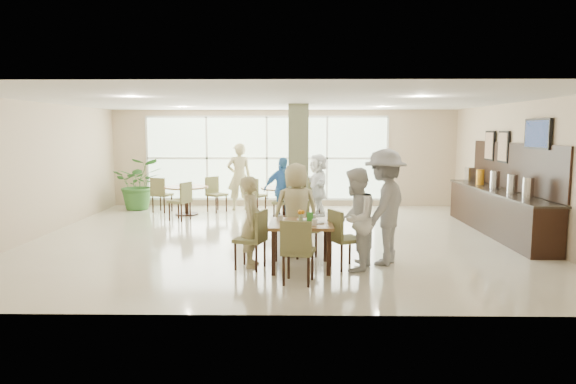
{
  "coord_description": "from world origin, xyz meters",
  "views": [
    {
      "loc": [
        0.34,
        -10.47,
        2.23
      ],
      "look_at": [
        0.2,
        -1.2,
        1.1
      ],
      "focal_mm": 32.0,
      "sensor_mm": 36.0,
      "label": 1
    }
  ],
  "objects_px": {
    "main_table": "(301,228)",
    "adult_standing": "(239,177)",
    "buffet_counter": "(498,208)",
    "teen_far": "(296,210)",
    "adult_a": "(282,190)",
    "round_table_left": "(186,193)",
    "adult_b": "(318,185)",
    "teen_standing": "(385,207)",
    "teen_left": "(252,222)",
    "potted_plant": "(139,184)",
    "teen_right": "(355,219)",
    "round_table_right": "(284,193)"
  },
  "relations": [
    {
      "from": "round_table_left",
      "to": "teen_left",
      "type": "bearing_deg",
      "value": -67.15
    },
    {
      "from": "round_table_left",
      "to": "adult_b",
      "type": "xyz_separation_m",
      "value": [
        3.46,
        -0.09,
        0.22
      ]
    },
    {
      "from": "main_table",
      "to": "round_table_left",
      "type": "relative_size",
      "value": 0.88
    },
    {
      "from": "round_table_left",
      "to": "adult_a",
      "type": "distance_m",
      "value": 2.78
    },
    {
      "from": "round_table_right",
      "to": "teen_far",
      "type": "height_order",
      "value": "teen_far"
    },
    {
      "from": "round_table_right",
      "to": "buffet_counter",
      "type": "xyz_separation_m",
      "value": [
        4.65,
        -2.19,
        -0.04
      ]
    },
    {
      "from": "round_table_left",
      "to": "adult_b",
      "type": "height_order",
      "value": "adult_b"
    },
    {
      "from": "adult_standing",
      "to": "teen_far",
      "type": "bearing_deg",
      "value": 92.48
    },
    {
      "from": "round_table_left",
      "to": "buffet_counter",
      "type": "xyz_separation_m",
      "value": [
        7.24,
        -2.37,
        -0.03
      ]
    },
    {
      "from": "potted_plant",
      "to": "teen_far",
      "type": "relative_size",
      "value": 0.87
    },
    {
      "from": "teen_far",
      "to": "teen_standing",
      "type": "height_order",
      "value": "teen_standing"
    },
    {
      "from": "teen_far",
      "to": "teen_standing",
      "type": "bearing_deg",
      "value": 146.81
    },
    {
      "from": "buffet_counter",
      "to": "potted_plant",
      "type": "xyz_separation_m",
      "value": [
        -8.75,
        3.25,
        0.17
      ]
    },
    {
      "from": "round_table_left",
      "to": "potted_plant",
      "type": "height_order",
      "value": "potted_plant"
    },
    {
      "from": "teen_left",
      "to": "round_table_right",
      "type": "bearing_deg",
      "value": -2.47
    },
    {
      "from": "adult_a",
      "to": "buffet_counter",
      "type": "bearing_deg",
      "value": -33.12
    },
    {
      "from": "adult_a",
      "to": "main_table",
      "type": "bearing_deg",
      "value": -102.07
    },
    {
      "from": "main_table",
      "to": "adult_standing",
      "type": "xyz_separation_m",
      "value": [
        -1.65,
        6.04,
        0.27
      ]
    },
    {
      "from": "round_table_right",
      "to": "adult_b",
      "type": "distance_m",
      "value": 0.91
    },
    {
      "from": "buffet_counter",
      "to": "adult_standing",
      "type": "relative_size",
      "value": 2.52
    },
    {
      "from": "teen_standing",
      "to": "buffet_counter",
      "type": "bearing_deg",
      "value": 160.85
    },
    {
      "from": "teen_standing",
      "to": "adult_standing",
      "type": "relative_size",
      "value": 1.03
    },
    {
      "from": "teen_standing",
      "to": "teen_left",
      "type": "bearing_deg",
      "value": -55.79
    },
    {
      "from": "potted_plant",
      "to": "adult_a",
      "type": "relative_size",
      "value": 0.92
    },
    {
      "from": "potted_plant",
      "to": "adult_a",
      "type": "height_order",
      "value": "adult_a"
    },
    {
      "from": "main_table",
      "to": "teen_standing",
      "type": "distance_m",
      "value": 1.45
    },
    {
      "from": "buffet_counter",
      "to": "teen_standing",
      "type": "distance_m",
      "value": 3.88
    },
    {
      "from": "buffet_counter",
      "to": "teen_far",
      "type": "distance_m",
      "value": 4.81
    },
    {
      "from": "round_table_left",
      "to": "teen_right",
      "type": "bearing_deg",
      "value": -54.3
    },
    {
      "from": "round_table_left",
      "to": "teen_right",
      "type": "relative_size",
      "value": 0.7
    },
    {
      "from": "round_table_left",
      "to": "adult_standing",
      "type": "bearing_deg",
      "value": 31.46
    },
    {
      "from": "main_table",
      "to": "buffet_counter",
      "type": "relative_size",
      "value": 0.21
    },
    {
      "from": "round_table_right",
      "to": "potted_plant",
      "type": "relative_size",
      "value": 0.83
    },
    {
      "from": "potted_plant",
      "to": "adult_standing",
      "type": "xyz_separation_m",
      "value": [
        2.82,
        -0.07,
        0.21
      ]
    },
    {
      "from": "teen_far",
      "to": "adult_b",
      "type": "relative_size",
      "value": 1.03
    },
    {
      "from": "teen_left",
      "to": "adult_b",
      "type": "distance_m",
      "value": 5.21
    },
    {
      "from": "buffet_counter",
      "to": "adult_standing",
      "type": "distance_m",
      "value": 6.74
    },
    {
      "from": "teen_left",
      "to": "adult_standing",
      "type": "height_order",
      "value": "adult_standing"
    },
    {
      "from": "teen_right",
      "to": "adult_b",
      "type": "bearing_deg",
      "value": -156.86
    },
    {
      "from": "teen_left",
      "to": "teen_far",
      "type": "distance_m",
      "value": 1.02
    },
    {
      "from": "round_table_left",
      "to": "adult_b",
      "type": "relative_size",
      "value": 0.71
    },
    {
      "from": "teen_far",
      "to": "round_table_left",
      "type": "bearing_deg",
      "value": -70.15
    },
    {
      "from": "teen_left",
      "to": "teen_right",
      "type": "distance_m",
      "value": 1.68
    },
    {
      "from": "teen_right",
      "to": "teen_standing",
      "type": "bearing_deg",
      "value": 145.23
    },
    {
      "from": "teen_far",
      "to": "adult_a",
      "type": "xyz_separation_m",
      "value": [
        -0.33,
        3.33,
        -0.04
      ]
    },
    {
      "from": "adult_b",
      "to": "main_table",
      "type": "bearing_deg",
      "value": -18.62
    },
    {
      "from": "teen_left",
      "to": "teen_standing",
      "type": "relative_size",
      "value": 0.77
    },
    {
      "from": "round_table_right",
      "to": "adult_a",
      "type": "xyz_separation_m",
      "value": [
        -0.03,
        -0.89,
        0.19
      ]
    },
    {
      "from": "main_table",
      "to": "teen_right",
      "type": "distance_m",
      "value": 0.88
    },
    {
      "from": "main_table",
      "to": "potted_plant",
      "type": "relative_size",
      "value": 0.7
    }
  ]
}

